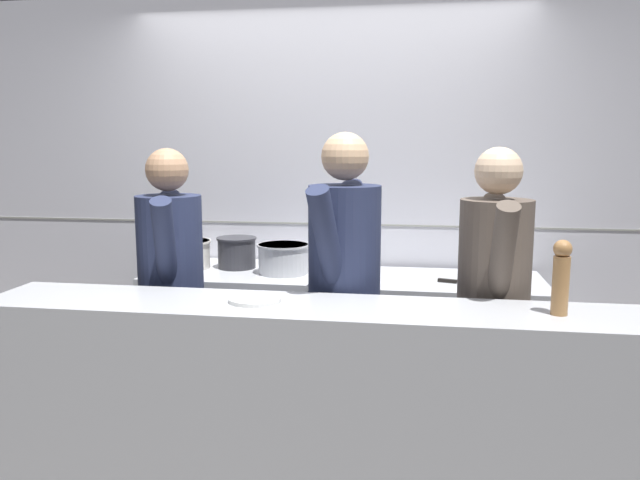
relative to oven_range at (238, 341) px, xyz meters
The scene contains 13 objects.
wall_back_tiled 1.07m from the oven_range, 37.88° to the left, with size 8.00×0.06×2.60m.
oven_range is the anchor object (origin of this frame).
prep_counter 1.18m from the oven_range, ahead, with size 1.26×0.65×0.89m.
pass_counter 1.26m from the oven_range, 58.11° to the right, with size 2.90×0.45×0.99m.
stock_pot 0.63m from the oven_range, behind, with size 0.30×0.30×0.17m.
sauce_pot 0.56m from the oven_range, 102.87° to the left, with size 0.24×0.24×0.19m.
braising_pot 0.63m from the oven_range, 10.77° to the right, with size 0.31×0.31×0.17m.
chefs_knife 1.41m from the oven_range, ahead, with size 0.34×0.12×0.02m.
plated_dish_main 1.24m from the oven_range, 69.31° to the right, with size 0.23×0.23×0.02m.
pepper_mill 2.07m from the oven_range, 32.73° to the right, with size 0.07×0.07×0.30m.
chef_head_cook 0.76m from the oven_range, 107.18° to the right, with size 0.42×0.71×1.64m.
chef_sous 1.09m from the oven_range, 40.90° to the right, with size 0.43×0.75×1.72m.
chef_line 1.64m from the oven_range, 23.58° to the right, with size 0.35×0.72×1.65m.
Camera 1 is at (0.56, -2.67, 1.67)m, focal length 35.00 mm.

